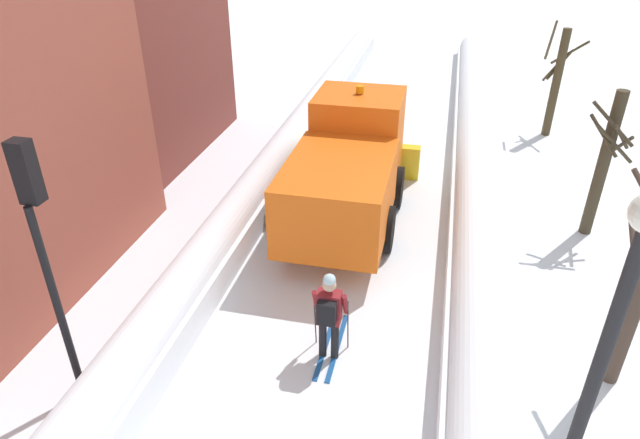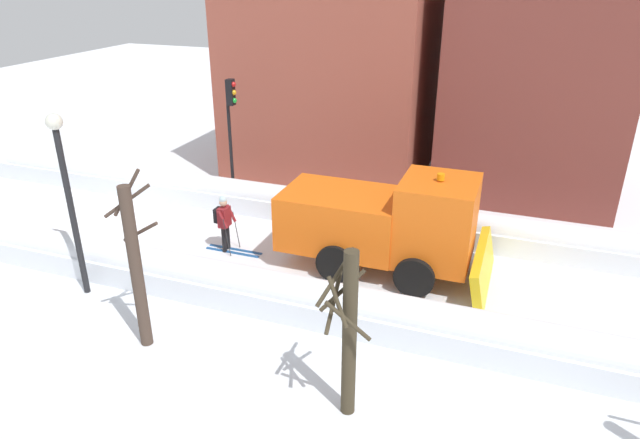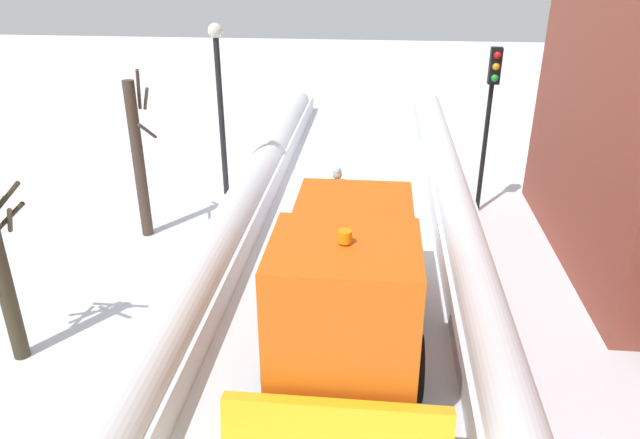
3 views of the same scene
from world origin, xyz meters
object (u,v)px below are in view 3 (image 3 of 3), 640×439
at_px(plow_truck, 348,281).
at_px(bare_tree_near, 139,158).
at_px(traffic_light_pole, 491,101).
at_px(street_lamp, 219,89).
at_px(skier, 337,197).
at_px(bare_tree_mid, 0,264).

bearing_deg(plow_truck, bare_tree_near, -39.01).
height_order(traffic_light_pole, street_lamp, street_lamp).
xyz_separation_m(plow_truck, bare_tree_near, (5.37, -4.35, 0.59)).
bearing_deg(plow_truck, skier, -83.53).
height_order(skier, bare_tree_mid, bare_tree_mid).
relative_size(street_lamp, bare_tree_mid, 1.37).
bearing_deg(plow_truck, bare_tree_mid, 7.05).
bearing_deg(bare_tree_near, plow_truck, 140.99).
height_order(plow_truck, traffic_light_pole, traffic_light_pole).
bearing_deg(street_lamp, plow_truck, 119.11).
relative_size(skier, bare_tree_mid, 0.51).
bearing_deg(street_lamp, traffic_light_pole, 174.70).
relative_size(skier, street_lamp, 0.37).
distance_m(street_lamp, bare_tree_mid, 8.27).
distance_m(skier, street_lamp, 4.71).
bearing_deg(plow_truck, traffic_light_pole, -116.32).
distance_m(plow_truck, bare_tree_mid, 5.91).
relative_size(plow_truck, bare_tree_mid, 1.67).
bearing_deg(street_lamp, skier, 145.98).
bearing_deg(traffic_light_pole, skier, 23.73).
bearing_deg(traffic_light_pole, bare_tree_near, 14.48).
relative_size(street_lamp, bare_tree_near, 1.15).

